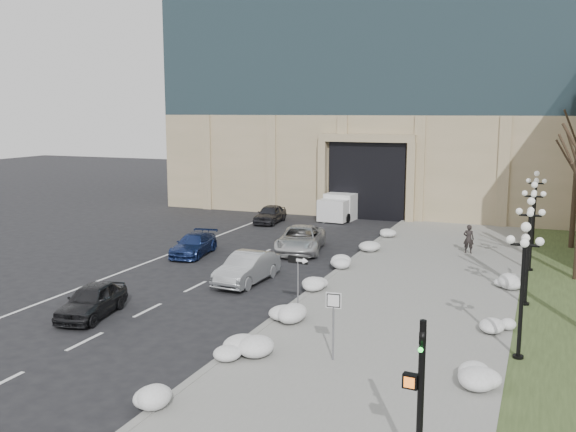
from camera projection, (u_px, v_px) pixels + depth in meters
name	position (u px, v px, depth m)	size (l,w,h in m)	color
ground	(216.00, 392.00, 19.23)	(160.00, 160.00, 0.00)	black
sidewalk	(420.00, 286.00, 30.74)	(9.00, 40.00, 0.12)	gray
curb	(330.00, 276.00, 32.40)	(0.30, 40.00, 0.14)	gray
grass_strip	(567.00, 301.00, 28.34)	(4.00, 40.00, 0.10)	#334221
car_a	(92.00, 300.00, 26.23)	(1.60, 3.98, 1.36)	black
car_b	(247.00, 268.00, 31.35)	(1.58, 4.54, 1.49)	#A9ADB1
car_c	(194.00, 245.00, 37.43)	(1.75, 4.30, 1.25)	navy
car_d	(301.00, 239.00, 38.29)	(2.51, 5.44, 1.51)	silver
car_e	(270.00, 214.00, 48.16)	(1.60, 3.99, 1.36)	#2E2D33
pedestrian	(469.00, 239.00, 37.38)	(0.62, 0.41, 1.69)	black
box_truck	(346.00, 205.00, 50.59)	(2.70, 6.55, 2.03)	silver
one_way_sign	(301.00, 267.00, 25.92)	(0.94, 0.28, 2.53)	slate
keep_sign	(333.00, 312.00, 21.14)	(0.53, 0.10, 2.44)	slate
traffic_signal	(419.00, 404.00, 14.24)	(0.66, 0.88, 3.86)	black
snow_clump_a	(160.00, 401.00, 17.98)	(1.10, 1.60, 0.36)	white
snow_clump_b	(243.00, 352.00, 21.67)	(1.10, 1.60, 0.36)	white
snow_clump_c	(284.00, 316.00, 25.44)	(1.10, 1.60, 0.36)	white
snow_clump_d	(322.00, 285.00, 30.02)	(1.10, 1.60, 0.36)	white
snow_clump_e	(343.00, 264.00, 33.98)	(1.10, 1.60, 0.36)	white
snow_clump_f	(372.00, 249.00, 37.72)	(1.10, 1.60, 0.36)	white
snow_clump_g	(386.00, 233.00, 42.64)	(1.10, 1.60, 0.36)	white
snow_clump_h	(483.00, 379.00, 19.49)	(1.10, 1.60, 0.36)	white
snow_clump_i	(497.00, 326.00, 24.22)	(1.10, 1.60, 0.36)	white
snow_clump_j	(507.00, 283.00, 30.32)	(1.10, 1.60, 0.36)	white
lamppost_a	(523.00, 272.00, 21.16)	(1.18, 1.18, 4.76)	black
lamppost_b	(529.00, 237.00, 27.10)	(1.18, 1.18, 4.76)	black
lamppost_c	(533.00, 214.00, 33.05)	(1.18, 1.18, 4.76)	black
lamppost_d	(535.00, 198.00, 39.00)	(1.18, 1.18, 4.76)	black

